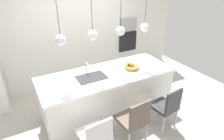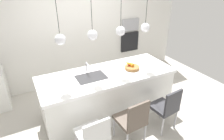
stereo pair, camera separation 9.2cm
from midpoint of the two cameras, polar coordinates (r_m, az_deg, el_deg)
name	(u,v)px [view 2 (the right image)]	position (r m, az deg, el deg)	size (l,w,h in m)	color
floor	(108,111)	(4.29, -0.58, -12.07)	(6.60, 6.60, 0.00)	#BCB7AD
back_wall	(79,34)	(5.07, -9.25, 10.45)	(6.00, 0.10, 2.60)	silver
kitchen_island	(108,93)	(4.01, -0.61, -6.85)	(2.68, 1.03, 0.93)	white
sink_basin	(91,77)	(3.66, -5.46, -2.19)	(0.56, 0.40, 0.02)	#2D2D30
faucet	(87,66)	(3.77, -6.80, 1.17)	(0.02, 0.17, 0.22)	silver
fruit_bowl	(132,67)	(3.96, 6.57, 0.87)	(0.30, 0.30, 0.16)	#9E6B38
microwave	(130,25)	(5.62, 5.90, 13.23)	(0.54, 0.08, 0.34)	#9E9EA3
oven	(129,42)	(5.76, 5.67, 8.39)	(0.56, 0.08, 0.56)	black
chair_near	(93,135)	(3.10, -4.70, -18.55)	(0.47, 0.48, 0.83)	silver
chair_middle	(132,119)	(3.33, 6.87, -14.38)	(0.46, 0.50, 0.91)	brown
chair_far	(166,107)	(3.73, 16.46, -10.44)	(0.45, 0.48, 0.89)	#333338
pendant_light_left	(60,39)	(3.21, -14.31, 8.80)	(0.18, 0.18, 0.78)	silver
pendant_light_center_left	(93,35)	(3.37, -5.01, 10.35)	(0.18, 0.18, 0.78)	silver
pendant_light_center_right	(121,31)	(3.61, 3.31, 11.50)	(0.18, 0.18, 0.78)	silver
pendant_light_right	(145,27)	(3.91, 10.52, 12.30)	(0.18, 0.18, 0.78)	silver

